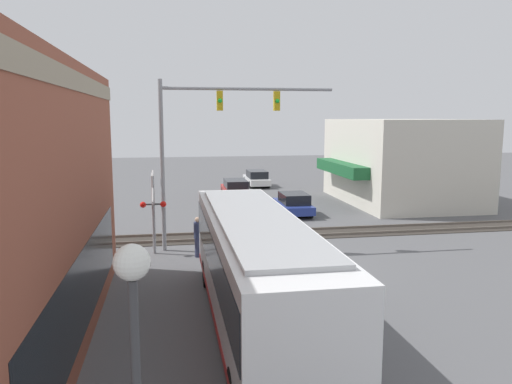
% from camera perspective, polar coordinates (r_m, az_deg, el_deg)
% --- Properties ---
extents(ground_plane, '(120.00, 120.00, 0.00)m').
position_cam_1_polar(ground_plane, '(20.97, 4.99, -8.71)').
color(ground_plane, '#565659').
extents(shop_building, '(11.51, 9.16, 6.06)m').
position_cam_1_polar(shop_building, '(38.05, 16.12, 3.41)').
color(shop_building, beige).
rests_on(shop_building, ground).
extents(city_bus, '(12.07, 2.59, 3.40)m').
position_cam_1_polar(city_bus, '(14.77, -0.08, -8.51)').
color(city_bus, white).
rests_on(city_bus, ground).
extents(traffic_signal_gantry, '(0.42, 8.14, 7.91)m').
position_cam_1_polar(traffic_signal_gantry, '(23.28, -5.42, 7.34)').
color(traffic_signal_gantry, gray).
rests_on(traffic_signal_gantry, ground).
extents(crossing_signal, '(1.41, 1.18, 3.81)m').
position_cam_1_polar(crossing_signal, '(23.07, -11.67, -1.40)').
color(crossing_signal, gray).
rests_on(crossing_signal, ground).
extents(rail_track_near, '(2.60, 60.00, 0.15)m').
position_cam_1_polar(rail_track_near, '(26.60, 1.67, -4.89)').
color(rail_track_near, '#332D28').
rests_on(rail_track_near, ground).
extents(parked_car_blue, '(4.21, 1.82, 1.40)m').
position_cam_1_polar(parked_car_blue, '(32.17, 4.30, -1.43)').
color(parked_car_blue, navy).
rests_on(parked_car_blue, ground).
extents(parked_car_red, '(4.90, 1.82, 1.43)m').
position_cam_1_polar(parked_car_red, '(38.73, -2.37, 0.32)').
color(parked_car_red, '#B21E19').
rests_on(parked_car_red, ground).
extents(parked_car_white, '(4.86, 1.82, 1.43)m').
position_cam_1_polar(parked_car_white, '(45.43, 0.07, 1.54)').
color(parked_car_white, silver).
rests_on(parked_car_white, ground).
extents(pedestrian_near_bus, '(0.34, 0.34, 1.74)m').
position_cam_1_polar(pedestrian_near_bus, '(18.50, 4.37, -8.18)').
color(pedestrian_near_bus, '#2D3351').
rests_on(pedestrian_near_bus, ground).
extents(pedestrian_at_crossing, '(0.34, 0.34, 1.83)m').
position_cam_1_polar(pedestrian_at_crossing, '(22.47, -6.68, -5.08)').
color(pedestrian_at_crossing, '#2D3351').
rests_on(pedestrian_at_crossing, ground).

